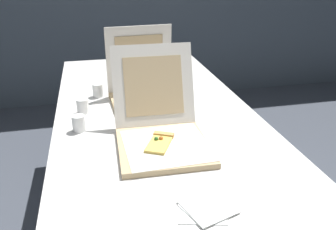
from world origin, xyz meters
name	(u,v)px	position (x,y,z in m)	size (l,w,h in m)	color
table	(157,123)	(0.00, 0.56, 0.68)	(0.91, 2.02, 0.73)	silver
pizza_box_front	(161,132)	(-0.03, 0.28, 0.78)	(0.35, 0.46, 0.34)	tan
pizza_box_middle	(146,93)	(-0.02, 0.70, 0.78)	(0.36, 0.36, 0.36)	tan
cup_white_near_center	(79,123)	(-0.34, 0.46, 0.77)	(0.05, 0.05, 0.07)	white
cup_white_far	(98,90)	(-0.25, 0.84, 0.77)	(0.05, 0.05, 0.07)	white
cup_white_mid	(83,106)	(-0.33, 0.64, 0.77)	(0.05, 0.05, 0.07)	white
napkin_pile	(205,208)	(0.01, -0.13, 0.74)	(0.18, 0.17, 0.01)	white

